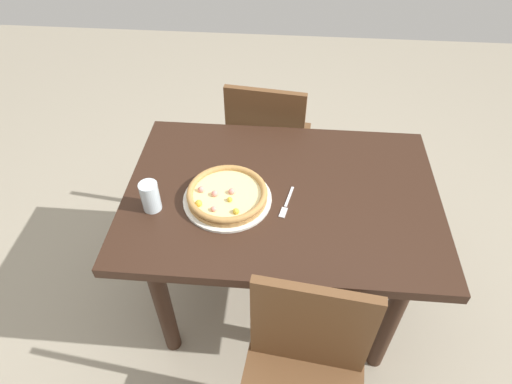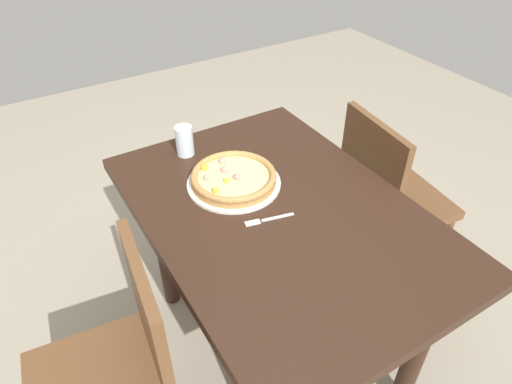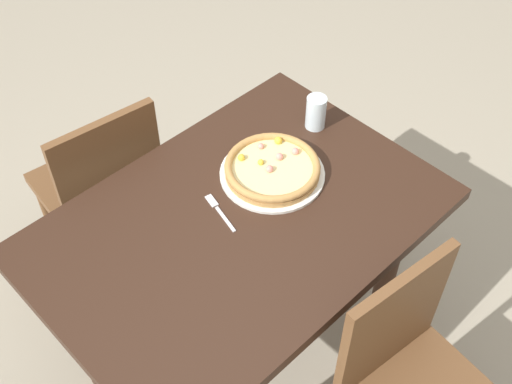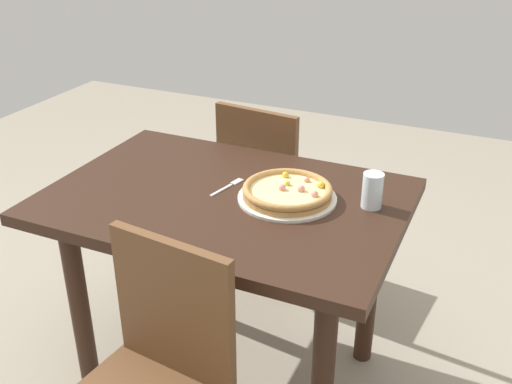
{
  "view_description": "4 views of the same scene",
  "coord_description": "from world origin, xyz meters",
  "views": [
    {
      "loc": [
        0.0,
        1.19,
        1.93
      ],
      "look_at": [
        0.1,
        0.03,
        0.78
      ],
      "focal_mm": 30.55,
      "sensor_mm": 36.0,
      "label": 1
    },
    {
      "loc": [
        -0.93,
        0.66,
        1.73
      ],
      "look_at": [
        0.1,
        0.03,
        0.78
      ],
      "focal_mm": 31.86,
      "sensor_mm": 36.0,
      "label": 2
    },
    {
      "loc": [
        -0.82,
        -0.92,
        2.22
      ],
      "look_at": [
        0.1,
        0.03,
        0.78
      ],
      "focal_mm": 45.33,
      "sensor_mm": 36.0,
      "label": 3
    },
    {
      "loc": [
        0.84,
        -1.61,
        1.69
      ],
      "look_at": [
        0.1,
        0.03,
        0.78
      ],
      "focal_mm": 42.37,
      "sensor_mm": 36.0,
      "label": 4
    }
  ],
  "objects": [
    {
      "name": "drinking_glass",
      "position": [
        0.47,
        0.12,
        0.82
      ],
      "size": [
        0.07,
        0.07,
        0.12
      ],
      "primitive_type": "cylinder",
      "color": "silver",
      "rests_on": "dining_table"
    },
    {
      "name": "ground_plane",
      "position": [
        0.0,
        0.0,
        0.0
      ],
      "size": [
        6.0,
        6.0,
        0.0
      ],
      "primitive_type": "plane",
      "color": "#9E937F"
    },
    {
      "name": "dining_table",
      "position": [
        0.0,
        0.0,
        0.64
      ],
      "size": [
        1.2,
        0.83,
        0.76
      ],
      "color": "#331E14",
      "rests_on": "ground"
    },
    {
      "name": "fork",
      "position": [
        -0.02,
        0.07,
        0.76
      ],
      "size": [
        0.05,
        0.16,
        0.0
      ],
      "rotation": [
        0.0,
        0.0,
        1.34
      ],
      "color": "silver",
      "rests_on": "dining_table"
    },
    {
      "name": "chair_far",
      "position": [
        -0.1,
        0.63,
        0.49
      ],
      "size": [
        0.44,
        0.44,
        0.89
      ],
      "rotation": [
        0.0,
        0.0,
        -0.12
      ],
      "color": "brown",
      "rests_on": "ground"
    },
    {
      "name": "plate",
      "position": [
        0.2,
        0.06,
        0.76
      ],
      "size": [
        0.33,
        0.33,
        0.01
      ],
      "primitive_type": "cylinder",
      "color": "silver",
      "rests_on": "dining_table"
    },
    {
      "name": "pizza",
      "position": [
        0.2,
        0.06,
        0.79
      ],
      "size": [
        0.3,
        0.3,
        0.04
      ],
      "color": "#B78447",
      "rests_on": "plate"
    }
  ]
}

